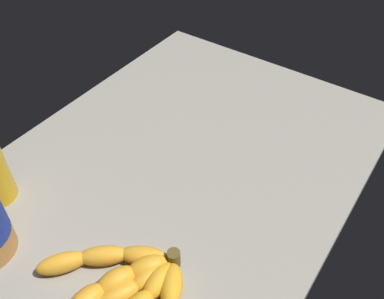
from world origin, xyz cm
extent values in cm
cube|color=gray|center=(0.00, 0.00, -1.52)|extent=(81.58, 60.92, 3.05)
ellipsoid|color=gold|center=(20.30, 8.12, 1.52)|extent=(6.23, 8.13, 3.03)
ellipsoid|color=gold|center=(23.68, 3.13, 1.52)|extent=(7.23, 7.74, 3.03)
ellipsoid|color=gold|center=(28.08, -1.01, 1.52)|extent=(7.89, 6.99, 3.03)
ellipsoid|color=gold|center=(21.39, 9.88, 1.70)|extent=(6.91, 6.26, 3.40)
ellipsoid|color=gold|center=(25.60, 7.56, 1.70)|extent=(6.89, 5.47, 3.40)
ellipsoid|color=gold|center=(22.10, 10.96, 1.42)|extent=(7.04, 4.59, 2.85)
ellipsoid|color=gold|center=(26.97, 9.18, 1.42)|extent=(7.09, 5.20, 2.85)
ellipsoid|color=gold|center=(22.18, 12.45, 1.60)|extent=(6.53, 3.68, 3.20)
ellipsoid|color=gold|center=(21.77, 14.39, 1.63)|extent=(7.54, 6.41, 3.25)
cylinder|color=brown|center=(18.18, 12.14, 1.80)|extent=(2.00, 2.00, 3.00)
camera|label=1|loc=(44.17, 33.51, 56.22)|focal=39.17mm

